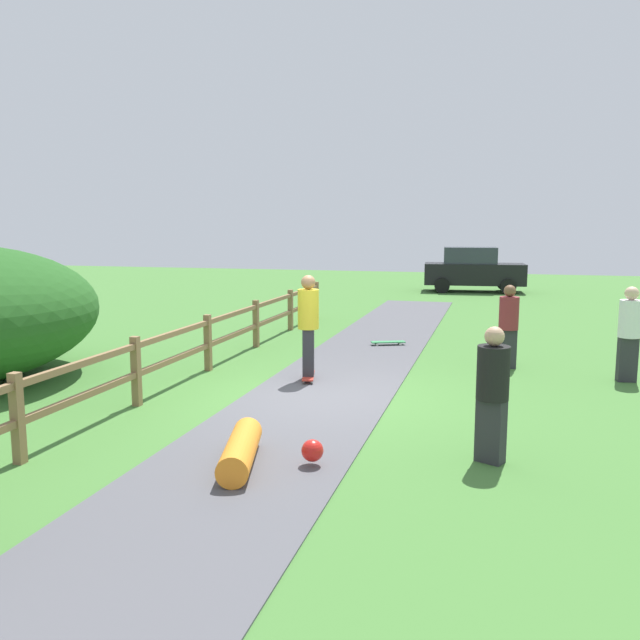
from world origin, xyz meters
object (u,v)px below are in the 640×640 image
object	(u,v)px
skater_fallen	(247,450)
bystander_maroon	(509,323)
bystander_black	(492,389)
parked_car_black	(473,269)
bystander_white	(629,330)
skater_riding	(308,321)
skateboard_loose	(388,342)

from	to	relation	value
skater_fallen	bystander_maroon	size ratio (longest dim) A/B	0.89
bystander_black	skater_fallen	bearing A→B (deg)	-161.15
parked_car_black	bystander_black	bearing A→B (deg)	-87.18
bystander_white	bystander_black	size ratio (longest dim) A/B	1.06
bystander_white	bystander_maroon	distance (m)	2.15
skater_riding	parked_car_black	world-z (taller)	skater_riding
bystander_white	parked_car_black	distance (m)	16.27
skater_fallen	skateboard_loose	size ratio (longest dim) A/B	1.82
bystander_white	bystander_black	world-z (taller)	bystander_white
skateboard_loose	bystander_white	size ratio (longest dim) A/B	0.47
bystander_maroon	bystander_white	bearing A→B (deg)	-15.46
skateboard_loose	bystander_white	world-z (taller)	bystander_white
skater_riding	bystander_black	world-z (taller)	skater_riding
parked_car_black	skater_fallen	bearing A→B (deg)	-94.51
parked_car_black	skateboard_loose	bearing A→B (deg)	-95.87
bystander_maroon	parked_car_black	xyz separation A→B (m)	(-1.27, 15.35, 0.05)
skater_fallen	skateboard_loose	xyz separation A→B (m)	(0.31, 8.07, -0.11)
skater_riding	skateboard_loose	xyz separation A→B (m)	(0.83, 3.81, -1.00)
skater_riding	parked_car_black	size ratio (longest dim) A/B	0.44
bystander_white	skater_fallen	bearing A→B (deg)	-131.33
bystander_white	bystander_black	distance (m)	5.35
skater_fallen	bystander_white	world-z (taller)	bystander_white
skater_riding	skater_fallen	xyz separation A→B (m)	(0.52, -4.26, -0.89)
bystander_black	bystander_maroon	bearing A→B (deg)	87.34
skateboard_loose	bystander_black	distance (m)	7.58
bystander_black	parked_car_black	xyz separation A→B (m)	(-1.02, 20.74, 0.06)
skater_riding	skateboard_loose	world-z (taller)	skater_riding
skater_fallen	bystander_maroon	distance (m)	7.03
skater_fallen	bystander_white	bearing A→B (deg)	48.67
skater_fallen	bystander_maroon	bearing A→B (deg)	64.75
bystander_black	bystander_maroon	xyz separation A→B (m)	(0.25, 5.39, 0.01)
skater_fallen	parked_car_black	bearing A→B (deg)	85.49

